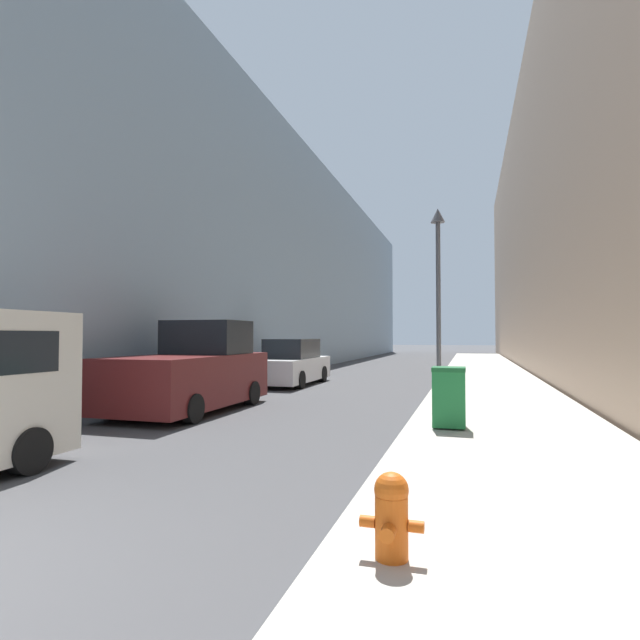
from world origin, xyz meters
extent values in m
cube|color=#ADA89E|center=(5.19, 18.00, 0.08)|extent=(3.85, 60.00, 0.16)
cube|color=#849EB2|center=(-10.11, 26.00, 6.26)|extent=(12.00, 60.00, 12.52)
cylinder|color=#D15614|center=(3.87, 1.72, 0.40)|extent=(0.26, 0.26, 0.48)
sphere|color=#D15614|center=(3.87, 1.72, 0.69)|extent=(0.27, 0.27, 0.27)
cylinder|color=#D15614|center=(3.87, 1.72, 0.77)|extent=(0.07, 0.07, 0.06)
cylinder|color=#D15614|center=(3.87, 1.53, 0.42)|extent=(0.11, 0.12, 0.11)
cylinder|color=#D15614|center=(3.68, 1.72, 0.42)|extent=(0.12, 0.09, 0.09)
cylinder|color=#D15614|center=(4.06, 1.72, 0.42)|extent=(0.12, 0.09, 0.09)
cube|color=#1E7538|center=(4.09, 7.49, 0.70)|extent=(0.59, 0.54, 1.02)
cube|color=#16572A|center=(4.09, 7.49, 1.25)|extent=(0.61, 0.55, 0.08)
cylinder|color=black|center=(3.84, 7.71, 0.24)|extent=(0.05, 0.16, 0.16)
cylinder|color=black|center=(4.34, 7.71, 0.24)|extent=(0.05, 0.16, 0.16)
cylinder|color=#4C4C51|center=(3.67, 11.54, 0.28)|extent=(0.23, 0.23, 0.25)
cylinder|color=#4C4C51|center=(3.67, 11.54, 2.55)|extent=(0.12, 0.12, 4.78)
cone|color=#4C4C51|center=(3.67, 11.54, 5.13)|extent=(0.38, 0.38, 0.38)
cylinder|color=black|center=(-1.29, 3.20, 0.32)|extent=(0.24, 0.64, 0.64)
cube|color=#561919|center=(-2.23, 8.81, 0.79)|extent=(2.13, 4.89, 1.22)
cube|color=black|center=(-2.23, 9.67, 1.84)|extent=(1.96, 1.56, 0.88)
cylinder|color=black|center=(-3.22, 10.33, 0.32)|extent=(0.24, 0.64, 0.64)
cylinder|color=black|center=(-1.23, 10.33, 0.32)|extent=(0.24, 0.64, 0.64)
cylinder|color=black|center=(-3.22, 7.29, 0.32)|extent=(0.24, 0.64, 0.64)
cylinder|color=black|center=(-1.23, 7.29, 0.32)|extent=(0.24, 0.64, 0.64)
cube|color=silver|center=(-2.10, 15.96, 0.59)|extent=(1.73, 4.69, 0.86)
cube|color=#1E2328|center=(-2.10, 15.96, 1.39)|extent=(1.53, 2.44, 0.73)
cylinder|color=black|center=(-2.89, 17.37, 0.32)|extent=(0.24, 0.64, 0.64)
cylinder|color=black|center=(-1.30, 17.37, 0.32)|extent=(0.24, 0.64, 0.64)
cylinder|color=black|center=(-2.89, 14.55, 0.32)|extent=(0.24, 0.64, 0.64)
cylinder|color=black|center=(-1.30, 14.55, 0.32)|extent=(0.24, 0.64, 0.64)
camera|label=1|loc=(4.46, -2.18, 1.88)|focal=28.00mm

